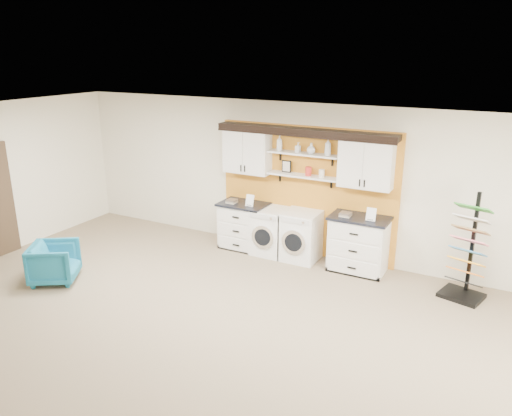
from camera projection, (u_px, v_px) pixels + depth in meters
The scene contains 22 objects.
floor at pixel (180, 362), 6.17m from camera, with size 10.00×10.00×0.00m, color gray.
ceiling at pixel (167, 137), 5.32m from camera, with size 10.00×10.00×0.00m, color white.
wall_back at pixel (307, 180), 9.11m from camera, with size 10.00×10.00×0.00m, color silver.
accent_panel at pixel (306, 191), 9.14m from camera, with size 3.40×0.07×2.40m, color orange.
upper_cabinet_left at pixel (247, 151), 9.29m from camera, with size 0.90×0.35×0.84m.
upper_cabinet_right at pixel (366, 163), 8.28m from camera, with size 0.90×0.35×0.84m.
shelf_lower at pixel (303, 176), 8.90m from camera, with size 1.32×0.28×0.03m, color white.
shelf_upper at pixel (304, 154), 8.78m from camera, with size 1.32×0.28×0.03m, color white.
crown_molding at pixel (305, 131), 8.67m from camera, with size 3.30×0.41×0.13m.
picture_frame at pixel (286, 166), 9.06m from camera, with size 0.18×0.02×0.22m.
canister_red at pixel (308, 171), 8.82m from camera, with size 0.11×0.11×0.16m, color red.
canister_cream at pixel (322, 173), 8.72m from camera, with size 0.10×0.10×0.14m, color silver.
base_cabinet_left at pixel (244, 225), 9.60m from camera, with size 0.92×0.66×0.90m.
base_cabinet_right at pixel (358, 244), 8.58m from camera, with size 1.01×0.66×0.98m.
washer at pixel (271, 231), 9.34m from camera, with size 0.63×0.71×0.88m.
dryer at pixel (301, 236), 9.06m from camera, with size 0.65×0.71×0.90m.
sample_rack at pixel (466, 265), 7.63m from camera, with size 0.71×0.64×1.67m.
armchair at pixel (54, 262), 8.23m from camera, with size 0.70×0.72×0.66m, color #156A8C.
soap_bottle_a at pixel (280, 143), 8.94m from camera, with size 0.11×0.11×0.28m, color silver.
soap_bottle_b at pixel (298, 147), 8.80m from camera, with size 0.08×0.08×0.18m, color silver.
soap_bottle_c at pixel (311, 148), 8.68m from camera, with size 0.15×0.15×0.19m, color silver.
soap_bottle_d at pixel (328, 147), 8.53m from camera, with size 0.11×0.11×0.30m, color silver.
Camera 1 is at (3.32, -4.23, 3.69)m, focal length 35.00 mm.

